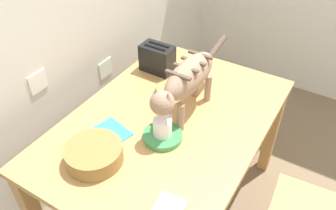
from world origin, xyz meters
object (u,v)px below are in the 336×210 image
object	(u,v)px
dining_table	(168,132)
coffee_mug	(163,127)
cat	(187,80)
saucer_bowl	(163,136)
wicker_basket	(94,154)
magazine	(100,139)
toaster	(157,58)

from	to	relation	value
dining_table	coffee_mug	world-z (taller)	coffee_mug
cat	saucer_bowl	bearing A→B (deg)	90.00
cat	wicker_basket	xyz separation A→B (m)	(-0.50, 0.19, -0.18)
magazine	coffee_mug	bearing A→B (deg)	-42.93
saucer_bowl	toaster	bearing A→B (deg)	34.92
coffee_mug	magazine	world-z (taller)	coffee_mug
magazine	toaster	xyz separation A→B (m)	(0.66, 0.09, 0.08)
coffee_mug	wicker_basket	xyz separation A→B (m)	(-0.29, 0.19, -0.03)
dining_table	wicker_basket	distance (m)	0.45
cat	magazine	distance (m)	0.51
magazine	toaster	distance (m)	0.67
dining_table	coffee_mug	distance (m)	0.21
coffee_mug	magazine	distance (m)	0.31
dining_table	cat	world-z (taller)	cat
saucer_bowl	coffee_mug	world-z (taller)	coffee_mug
saucer_bowl	coffee_mug	size ratio (longest dim) A/B	1.45
cat	saucer_bowl	size ratio (longest dim) A/B	3.59
dining_table	magazine	size ratio (longest dim) A/B	5.00
saucer_bowl	wicker_basket	bearing A→B (deg)	146.40
dining_table	toaster	xyz separation A→B (m)	(0.37, 0.30, 0.17)
saucer_bowl	toaster	xyz separation A→B (m)	(0.50, 0.35, 0.07)
toaster	magazine	bearing A→B (deg)	-172.15
dining_table	coffee_mug	bearing A→B (deg)	-159.26
coffee_mug	toaster	bearing A→B (deg)	35.11
wicker_basket	toaster	world-z (taller)	toaster
saucer_bowl	coffee_mug	bearing A→B (deg)	0.00
saucer_bowl	magazine	world-z (taller)	saucer_bowl
cat	saucer_bowl	xyz separation A→B (m)	(-0.22, 0.01, -0.21)
wicker_basket	toaster	xyz separation A→B (m)	(0.78, 0.16, 0.04)
saucer_bowl	magazine	distance (m)	0.30
saucer_bowl	toaster	distance (m)	0.61
cat	saucer_bowl	distance (m)	0.30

